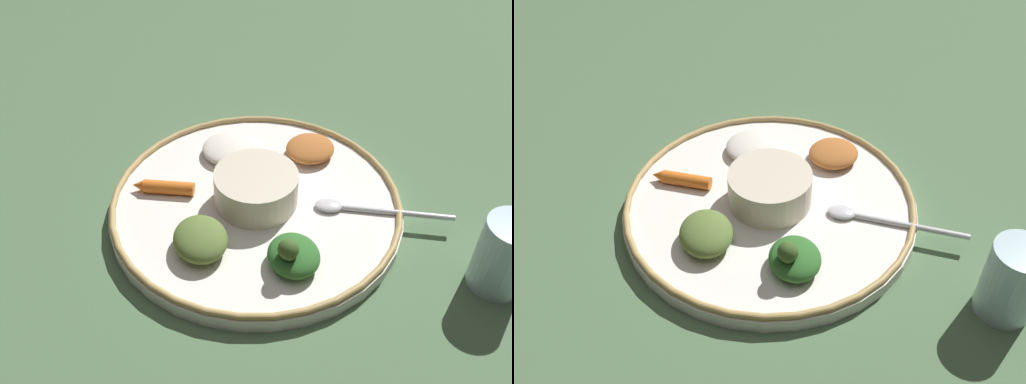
% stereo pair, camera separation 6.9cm
% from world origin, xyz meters
% --- Properties ---
extents(ground_plane, '(2.40, 2.40, 0.00)m').
position_xyz_m(ground_plane, '(0.00, 0.00, 0.00)').
color(ground_plane, '#4C6B47').
extents(platter, '(0.36, 0.36, 0.02)m').
position_xyz_m(platter, '(0.00, 0.00, 0.01)').
color(platter, white).
rests_on(platter, ground_plane).
extents(platter_rim, '(0.36, 0.36, 0.01)m').
position_xyz_m(platter_rim, '(0.00, 0.00, 0.02)').
color(platter_rim, tan).
rests_on(platter_rim, platter).
extents(center_bowl, '(0.10, 0.10, 0.04)m').
position_xyz_m(center_bowl, '(0.00, 0.00, 0.04)').
color(center_bowl, beige).
rests_on(center_bowl, platter).
extents(spoon, '(0.09, 0.16, 0.01)m').
position_xyz_m(spoon, '(-0.05, -0.12, 0.02)').
color(spoon, silver).
rests_on(spoon, platter).
extents(greens_pile, '(0.07, 0.06, 0.05)m').
position_xyz_m(greens_pile, '(-0.11, -0.01, 0.03)').
color(greens_pile, '#2D6628').
rests_on(greens_pile, platter).
extents(carrot_near_spoon, '(0.05, 0.08, 0.02)m').
position_xyz_m(carrot_near_spoon, '(0.05, 0.11, 0.03)').
color(carrot_near_spoon, orange).
rests_on(carrot_near_spoon, platter).
extents(mound_collards, '(0.07, 0.06, 0.03)m').
position_xyz_m(mound_collards, '(-0.06, 0.08, 0.03)').
color(mound_collards, '#567033').
rests_on(mound_collards, platter).
extents(mound_rice_white, '(0.08, 0.08, 0.02)m').
position_xyz_m(mound_rice_white, '(0.10, 0.01, 0.03)').
color(mound_rice_white, silver).
rests_on(mound_rice_white, platter).
extents(mound_chickpea, '(0.09, 0.09, 0.02)m').
position_xyz_m(mound_chickpea, '(0.07, -0.10, 0.03)').
color(mound_chickpea, '#B2662D').
rests_on(mound_chickpea, platter).
extents(drinking_glass, '(0.06, 0.06, 0.09)m').
position_xyz_m(drinking_glass, '(-0.19, -0.22, 0.04)').
color(drinking_glass, silver).
rests_on(drinking_glass, ground_plane).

